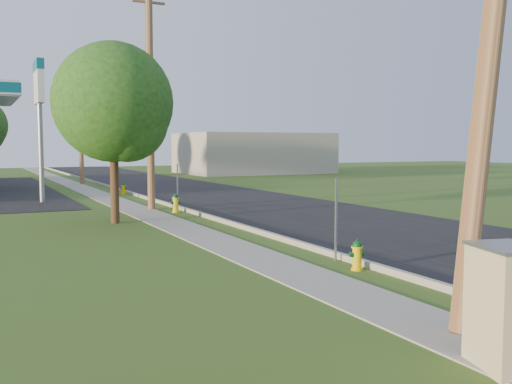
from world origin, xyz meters
TOP-DOWN VIEW (x-y plane):
  - ground_plane at (0.00, 0.00)m, footprint 140.00×140.00m
  - road at (4.50, 10.00)m, footprint 8.00×120.00m
  - curb at (0.50, 10.00)m, footprint 0.15×120.00m
  - sidewalk at (-1.25, 10.00)m, footprint 1.50×120.00m
  - utility_pole_near at (-0.60, -1.00)m, footprint 1.40×0.32m
  - utility_pole_mid at (-0.60, 17.00)m, footprint 1.40×0.32m
  - utility_pole_far at (-0.60, 35.00)m, footprint 1.40×0.32m
  - sign_post_near at (0.25, 4.20)m, footprint 0.05×0.04m
  - sign_post_mid at (0.25, 16.00)m, footprint 0.05×0.04m
  - sign_post_far at (0.25, 28.20)m, footprint 0.05×0.04m
  - price_pylon at (-4.50, 22.50)m, footprint 0.34×2.04m
  - distant_building at (18.00, 45.00)m, footprint 14.00×10.00m
  - tree_verge at (-2.88, 13.27)m, footprint 4.23×4.23m
  - hydrant_near at (0.11, 3.16)m, footprint 0.36×0.32m
  - hydrant_mid at (-0.00, 15.50)m, footprint 0.42×0.37m
  - hydrant_far at (0.12, 25.25)m, footprint 0.36×0.32m
  - utility_cabinet at (-1.64, -2.24)m, footprint 0.91×1.06m

SIDE VIEW (x-z plane):
  - ground_plane at x=0.00m, z-range 0.00..0.00m
  - road at x=4.50m, z-range 0.00..0.02m
  - sidewalk at x=-1.25m, z-range 0.00..0.03m
  - curb at x=0.50m, z-range 0.00..0.15m
  - hydrant_far at x=0.12m, z-range -0.01..0.69m
  - hydrant_near at x=0.11m, z-range -0.01..0.69m
  - hydrant_mid at x=0.00m, z-range -0.01..0.80m
  - utility_cabinet at x=-1.64m, z-range 0.00..1.56m
  - sign_post_near at x=0.25m, z-range 0.00..2.00m
  - sign_post_mid at x=0.25m, z-range 0.00..2.00m
  - sign_post_far at x=0.25m, z-range 0.00..2.00m
  - distant_building at x=18.00m, z-range 0.00..4.00m
  - tree_verge at x=-2.88m, z-range 0.92..7.33m
  - utility_pole_near at x=-0.60m, z-range 0.06..9.54m
  - utility_pole_far at x=-0.60m, z-range 0.05..9.56m
  - utility_pole_mid at x=-0.60m, z-range 0.05..9.85m
  - price_pylon at x=-4.50m, z-range 2.01..8.86m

